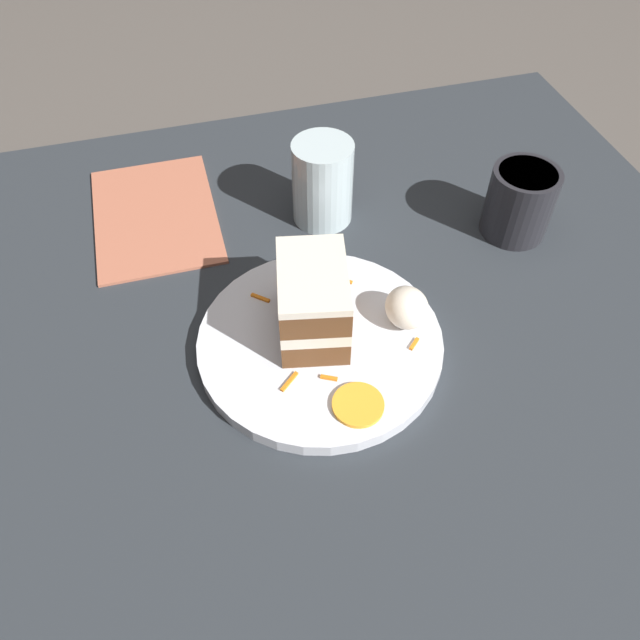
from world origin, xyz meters
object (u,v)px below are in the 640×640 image
cake_slice (313,301)px  cream_dollop (407,308)px  drinking_glass (323,187)px  menu_card (155,215)px  coffee_mug (520,200)px  plate (320,343)px  orange_garnish (358,405)px

cake_slice → cream_dollop: cake_slice is taller
drinking_glass → menu_card: 0.23m
drinking_glass → coffee_mug: drinking_glass is taller
cream_dollop → drinking_glass: drinking_glass is taller
plate → drinking_glass: size_ratio=2.43×
drinking_glass → menu_card: drinking_glass is taller
cake_slice → orange_garnish: 0.12m
cake_slice → orange_garnish: size_ratio=2.30×
cake_slice → menu_card: 0.31m
cream_dollop → menu_card: 0.38m
coffee_mug → menu_card: coffee_mug is taller
drinking_glass → menu_card: size_ratio=0.48×
cream_dollop → menu_card: size_ratio=0.23×
orange_garnish → drinking_glass: (-0.31, 0.05, 0.03)m
plate → cream_dollop: (0.00, 0.10, 0.03)m
plate → menu_card: (-0.28, -0.15, -0.01)m
orange_garnish → drinking_glass: drinking_glass is taller
orange_garnish → drinking_glass: bearing=170.7°
plate → coffee_mug: coffee_mug is taller
plate → orange_garnish: 0.10m
plate → drinking_glass: bearing=163.5°
orange_garnish → menu_card: (-0.37, -0.17, -0.02)m
cream_dollop → coffee_mug: (-0.12, 0.20, 0.01)m
orange_garnish → coffee_mug: size_ratio=0.58×
drinking_glass → cake_slice: bearing=-18.6°
plate → orange_garnish: (0.10, 0.01, 0.01)m
cake_slice → orange_garnish: cake_slice is taller
coffee_mug → orange_garnish: bearing=-52.7°
coffee_mug → menu_card: 0.48m
orange_garnish → menu_card: size_ratio=0.23×
plate → menu_card: 0.32m
coffee_mug → drinking_glass: bearing=-111.9°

